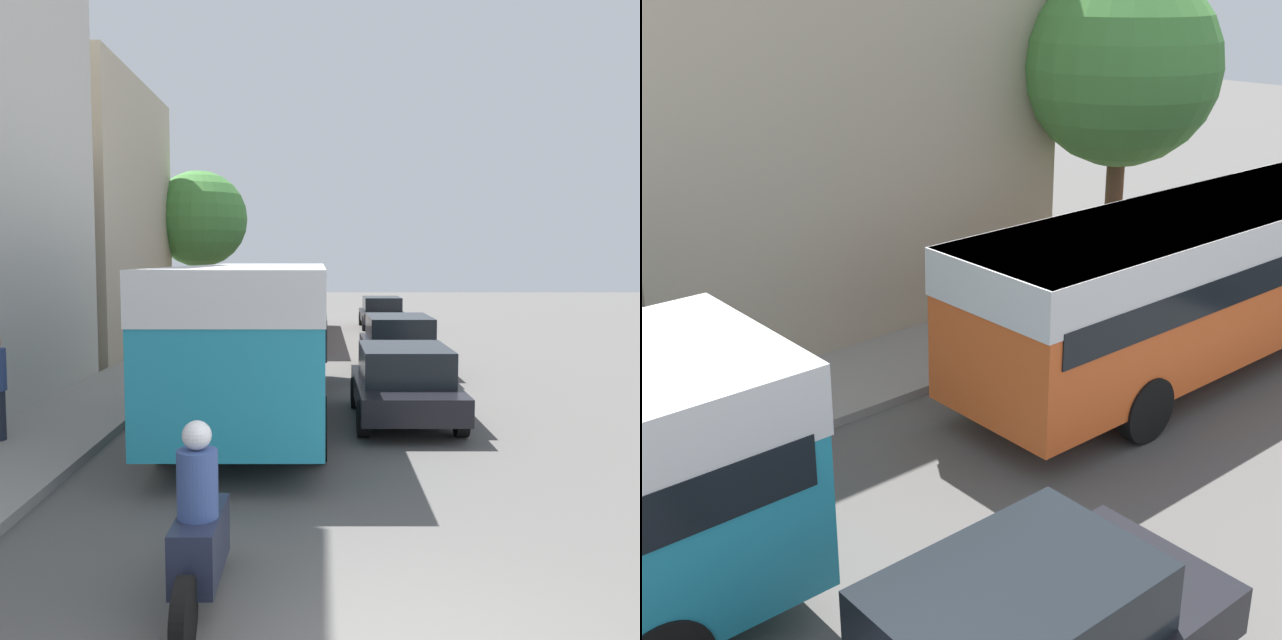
# 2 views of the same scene
# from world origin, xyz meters

# --- Properties ---
(building_far_terrace) EXTENTS (5.62, 8.61, 8.86)m
(building_far_terrace) POSITION_xyz_m (-9.01, 18.69, 4.43)
(building_far_terrace) COLOR #BCAD93
(building_far_terrace) RESTS_ON ground_plane
(bus_following) EXTENTS (2.50, 11.26, 2.81)m
(bus_following) POSITION_xyz_m (-1.91, 22.87, 1.84)
(bus_following) COLOR #EA5B23
(bus_following) RESTS_ON ground_plane
(street_tree) EXTENTS (3.82, 3.82, 6.44)m
(street_tree) POSITION_xyz_m (-5.21, 23.73, 4.66)
(street_tree) COLOR brown
(street_tree) RESTS_ON sidewalk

